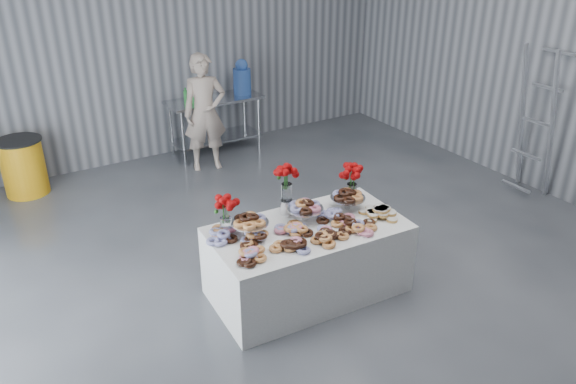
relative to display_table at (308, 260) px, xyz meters
name	(u,v)px	position (x,y,z in m)	size (l,w,h in m)	color
ground	(323,297)	(0.08, -0.17, -0.38)	(9.00, 9.00, 0.00)	#393B40
room_walls	(299,31)	(-0.19, -0.10, 2.26)	(8.04, 9.04, 4.02)	gray
display_table	(308,260)	(0.00, 0.00, 0.00)	(1.90, 1.00, 0.75)	white
prep_table	(215,116)	(0.83, 3.93, 0.24)	(1.50, 0.60, 0.90)	silver
donut_mounds	(311,225)	(0.00, -0.05, 0.42)	(1.80, 0.80, 0.09)	#EA9455
cake_stand_left	(250,221)	(-0.54, 0.18, 0.52)	(0.36, 0.36, 0.17)	silver
cake_stand_mid	(305,207)	(0.06, 0.15, 0.52)	(0.36, 0.36, 0.17)	silver
cake_stand_right	(348,196)	(0.56, 0.12, 0.52)	(0.36, 0.36, 0.17)	silver
danish_pile	(381,211)	(0.74, -0.19, 0.43)	(0.48, 0.48, 0.11)	silver
bouquet_left	(225,207)	(-0.73, 0.29, 0.67)	(0.26, 0.26, 0.42)	white
bouquet_right	(353,174)	(0.72, 0.26, 0.67)	(0.26, 0.26, 0.42)	white
bouquet_center	(287,179)	(-0.03, 0.35, 0.75)	(0.26, 0.26, 0.57)	silver
water_jug	(242,78)	(1.33, 3.93, 0.77)	(0.28, 0.28, 0.55)	#3D6ED1
drink_bottles	(197,95)	(0.51, 3.83, 0.66)	(0.54, 0.08, 0.27)	#268C33
person	(205,113)	(0.45, 3.44, 0.49)	(0.63, 0.41, 1.73)	#CC8C93
trash_barrel	(23,167)	(-2.04, 3.93, 0.02)	(0.61, 0.61, 0.78)	orange
stepladder	(536,122)	(3.83, 0.36, 0.65)	(0.24, 0.51, 2.04)	silver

